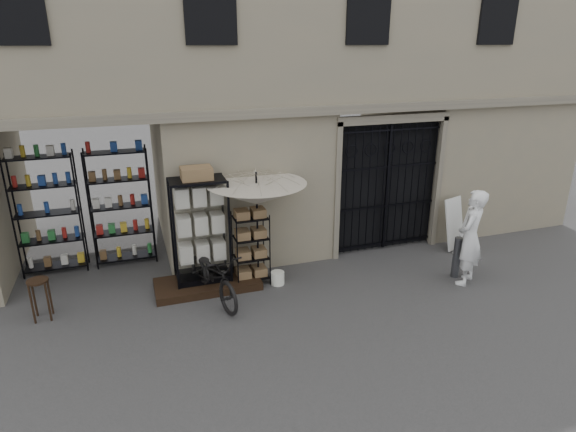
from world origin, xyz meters
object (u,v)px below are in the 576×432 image
object	(u,v)px
white_bucket	(278,278)
easel_sign	(461,226)
bicycle	(215,299)
display_cabinet	(201,236)
wire_rack	(251,249)
wooden_stool	(41,298)
market_umbrella	(256,188)
steel_bollard	(457,257)
shopkeeper	(464,282)

from	to	relation	value
white_bucket	easel_sign	xyz separation A→B (m)	(4.41, 0.21, 0.48)
bicycle	white_bucket	bearing A→B (deg)	-6.35
display_cabinet	bicycle	world-z (taller)	display_cabinet
wire_rack	white_bucket	size ratio (longest dim) A/B	5.43
white_bucket	wooden_stool	distance (m)	4.21
display_cabinet	easel_sign	size ratio (longest dim) A/B	1.85
wooden_stool	wire_rack	bearing A→B (deg)	2.40
easel_sign	market_umbrella	bearing A→B (deg)	161.78
white_bucket	steel_bollard	world-z (taller)	steel_bollard
display_cabinet	market_umbrella	world-z (taller)	market_umbrella
bicycle	wooden_stool	bearing A→B (deg)	159.00
steel_bollard	bicycle	bearing A→B (deg)	172.44
wooden_stool	steel_bollard	distance (m)	7.78
easel_sign	bicycle	bearing A→B (deg)	166.33
wooden_stool	shopkeeper	distance (m)	7.86
steel_bollard	easel_sign	bearing A→B (deg)	49.80
bicycle	wooden_stool	distance (m)	2.95
wooden_stool	shopkeeper	xyz separation A→B (m)	(7.76, -1.19, -0.39)
wire_rack	easel_sign	world-z (taller)	wire_rack
wooden_stool	easel_sign	size ratio (longest dim) A/B	0.63
market_umbrella	steel_bollard	world-z (taller)	market_umbrella
bicycle	wooden_stool	xyz separation A→B (m)	(-2.91, 0.29, 0.39)
wire_rack	easel_sign	distance (m)	4.87
bicycle	wire_rack	bearing A→B (deg)	12.85
market_umbrella	wooden_stool	size ratio (longest dim) A/B	3.64
display_cabinet	wooden_stool	bearing A→B (deg)	-172.32
shopkeeper	easel_sign	distance (m)	1.69
wire_rack	display_cabinet	bearing A→B (deg)	161.92
market_umbrella	white_bucket	xyz separation A→B (m)	(0.32, -0.24, -1.81)
wire_rack	white_bucket	bearing A→B (deg)	-34.68
market_umbrella	shopkeeper	distance (m)	4.54
wire_rack	wooden_stool	distance (m)	3.76
bicycle	easel_sign	world-z (taller)	easel_sign
market_umbrella	white_bucket	size ratio (longest dim) A/B	10.06
display_cabinet	white_bucket	bearing A→B (deg)	-15.93
white_bucket	shopkeeper	bearing A→B (deg)	-17.36
display_cabinet	wooden_stool	distance (m)	2.91
white_bucket	wooden_stool	bearing A→B (deg)	178.85
bicycle	easel_sign	distance (m)	5.75
display_cabinet	bicycle	size ratio (longest dim) A/B	1.16
wooden_stool	easel_sign	world-z (taller)	easel_sign
market_umbrella	steel_bollard	xyz separation A→B (m)	(3.84, -1.09, -1.51)
market_umbrella	white_bucket	distance (m)	1.86
steel_bollard	white_bucket	bearing A→B (deg)	166.52
shopkeeper	white_bucket	bearing A→B (deg)	-53.15
steel_bollard	shopkeeper	bearing A→B (deg)	-82.68
easel_sign	shopkeeper	bearing A→B (deg)	-140.81
wire_rack	wooden_stool	world-z (taller)	wire_rack
display_cabinet	market_umbrella	size ratio (longest dim) A/B	0.81
display_cabinet	easel_sign	world-z (taller)	display_cabinet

